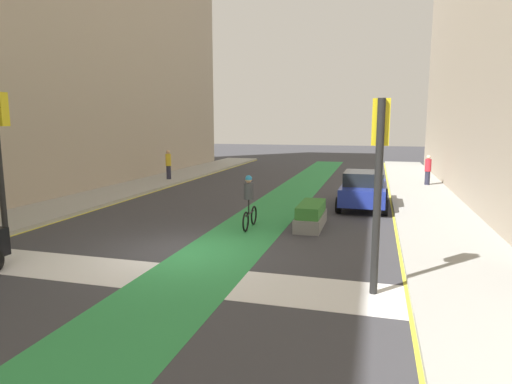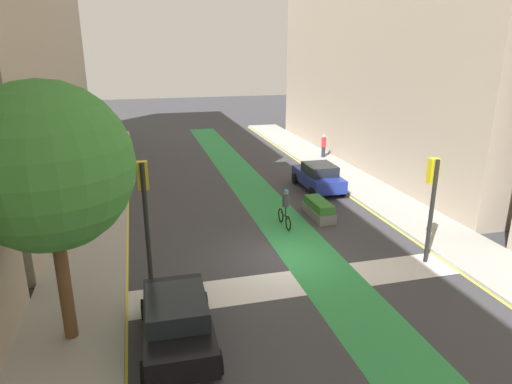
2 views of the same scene
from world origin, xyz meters
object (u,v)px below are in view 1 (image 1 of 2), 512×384
at_px(traffic_signal_near_left, 1,140).
at_px(pedestrian_sidewalk_right_a, 428,170).
at_px(median_planter, 311,216).
at_px(car_blue_right_far, 364,189).
at_px(traffic_signal_near_right, 379,159).
at_px(pedestrian_sidewalk_left_a, 168,164).
at_px(cyclist_in_lane, 249,201).

distance_m(traffic_signal_near_left, pedestrian_sidewalk_right_a, 20.71).
relative_size(traffic_signal_near_left, median_planter, 1.87).
relative_size(traffic_signal_near_left, car_blue_right_far, 1.05).
bearing_deg(traffic_signal_near_left, median_planter, 29.60).
height_order(traffic_signal_near_right, pedestrian_sidewalk_right_a, traffic_signal_near_right).
relative_size(traffic_signal_near_right, car_blue_right_far, 0.97).
bearing_deg(traffic_signal_near_right, median_planter, 111.53).
distance_m(pedestrian_sidewalk_right_a, pedestrian_sidewalk_left_a, 15.24).
height_order(car_blue_right_far, pedestrian_sidewalk_left_a, pedestrian_sidewalk_left_a).
distance_m(traffic_signal_near_right, pedestrian_sidewalk_right_a, 16.95).
bearing_deg(traffic_signal_near_left, pedestrian_sidewalk_left_a, 97.88).
xyz_separation_m(traffic_signal_near_right, median_planter, (-2.16, 5.47, -2.47)).
bearing_deg(car_blue_right_far, cyclist_in_lane, -126.69).
relative_size(pedestrian_sidewalk_right_a, median_planter, 0.70).
bearing_deg(car_blue_right_far, pedestrian_sidewalk_right_a, 64.89).
bearing_deg(median_planter, traffic_signal_near_left, -150.40).
xyz_separation_m(traffic_signal_near_right, car_blue_right_far, (-0.51, 9.59, -2.07)).
bearing_deg(cyclist_in_lane, car_blue_right_far, 53.31).
relative_size(cyclist_in_lane, median_planter, 0.78).
height_order(pedestrian_sidewalk_right_a, median_planter, pedestrian_sidewalk_right_a).
relative_size(car_blue_right_far, pedestrian_sidewalk_left_a, 2.35).
height_order(traffic_signal_near_left, median_planter, traffic_signal_near_left).
xyz_separation_m(cyclist_in_lane, pedestrian_sidewalk_left_a, (-8.21, 10.32, 0.10)).
bearing_deg(pedestrian_sidewalk_right_a, car_blue_right_far, -115.11).
distance_m(cyclist_in_lane, pedestrian_sidewalk_left_a, 13.19).
height_order(pedestrian_sidewalk_left_a, median_planter, pedestrian_sidewalk_left_a).
height_order(traffic_signal_near_right, median_planter, traffic_signal_near_right).
relative_size(traffic_signal_near_right, pedestrian_sidewalk_right_a, 2.46).
distance_m(car_blue_right_far, pedestrian_sidewalk_left_a, 13.05).
xyz_separation_m(pedestrian_sidewalk_right_a, median_planter, (-4.94, -11.14, -0.59)).
xyz_separation_m(traffic_signal_near_left, median_planter, (8.25, 4.69, -2.71)).
xyz_separation_m(traffic_signal_near_right, cyclist_in_lane, (-4.17, 4.69, -1.90)).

